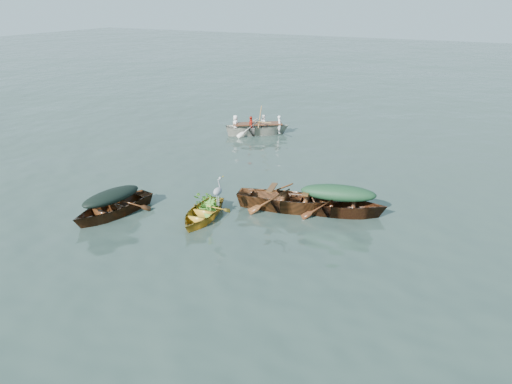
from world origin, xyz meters
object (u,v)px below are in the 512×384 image
(heron, at_px, (218,196))
(yellow_dinghy, at_px, (202,219))
(dark_covered_boat, at_px, (113,215))
(open_wooden_boat, at_px, (289,210))
(green_tarp_boat, at_px, (337,214))
(rowed_boat, at_px, (257,135))

(heron, bearing_deg, yellow_dinghy, -174.81)
(dark_covered_boat, xyz_separation_m, open_wooden_boat, (4.89, 3.04, 0.00))
(yellow_dinghy, xyz_separation_m, dark_covered_boat, (-2.74, -1.06, 0.00))
(green_tarp_boat, relative_size, open_wooden_boat, 0.90)
(open_wooden_boat, bearing_deg, dark_covered_boat, 110.20)
(yellow_dinghy, relative_size, heron, 3.33)
(open_wooden_boat, bearing_deg, yellow_dinghy, 120.94)
(yellow_dinghy, bearing_deg, heron, 5.19)
(heron, bearing_deg, dark_covered_boat, -169.02)
(green_tarp_boat, relative_size, heron, 4.78)
(yellow_dinghy, height_order, heron, heron)
(dark_covered_boat, bearing_deg, open_wooden_boat, 41.63)
(yellow_dinghy, height_order, green_tarp_boat, green_tarp_boat)
(green_tarp_boat, distance_m, open_wooden_boat, 1.59)
(open_wooden_boat, bearing_deg, rowed_boat, 21.96)
(yellow_dinghy, relative_size, open_wooden_boat, 0.63)
(open_wooden_boat, distance_m, heron, 2.60)
(open_wooden_boat, relative_size, heron, 5.29)
(dark_covered_boat, bearing_deg, heron, 29.88)
(rowed_boat, bearing_deg, dark_covered_boat, 148.50)
(yellow_dinghy, distance_m, open_wooden_boat, 2.92)
(rowed_boat, relative_size, heron, 4.88)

